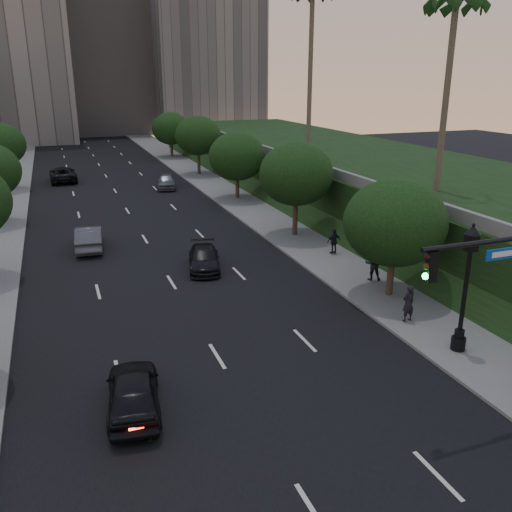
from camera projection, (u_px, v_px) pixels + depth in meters
name	position (u px, v px, depth m)	size (l,w,h in m)	color
ground	(260.00, 426.00, 17.98)	(160.00, 160.00, 0.00)	black
road_surface	(131.00, 216.00, 44.63)	(16.00, 140.00, 0.02)	black
sidewalk_right	(248.00, 206.00, 48.01)	(4.50, 140.00, 0.15)	slate
embankment	(376.00, 180.00, 49.51)	(18.00, 90.00, 4.00)	black
parapet_wall	(291.00, 158.00, 45.95)	(0.35, 90.00, 0.70)	slate
office_block_mid	(104.00, 65.00, 106.46)	(22.00, 18.00, 26.00)	gray
office_block_right	(200.00, 38.00, 105.51)	(20.00, 22.00, 36.00)	slate
tree_right_a	(395.00, 223.00, 27.22)	(5.20, 5.20, 6.24)	#38281C
tree_right_b	(296.00, 174.00, 37.73)	(5.20, 5.20, 6.74)	#38281C
tree_right_c	(237.00, 156.00, 49.44)	(5.20, 5.20, 6.24)	#38281C
tree_right_d	(198.00, 136.00, 61.72)	(5.20, 5.20, 6.74)	#38281C
tree_right_e	(171.00, 128.00, 75.20)	(5.20, 5.20, 6.24)	#38281C
street_lamp	(465.00, 294.00, 21.94)	(0.64, 0.64, 5.62)	black
sedan_near_left	(133.00, 391.00, 18.61)	(1.78, 4.42, 1.51)	black
sedan_mid_left	(89.00, 238.00, 36.07)	(1.67, 4.79, 1.58)	#4C4D53
sedan_far_left	(63.00, 174.00, 59.00)	(2.68, 5.81, 1.61)	black
sedan_near_right	(204.00, 259.00, 32.39)	(1.80, 4.44, 1.29)	black
sedan_far_right	(166.00, 181.00, 55.39)	(1.80, 4.47, 1.52)	slate
pedestrian_a	(408.00, 303.00, 25.06)	(0.65, 0.43, 1.78)	black
pedestrian_b	(373.00, 264.00, 30.17)	(0.92, 0.72, 1.89)	black
pedestrian_c	(334.00, 241.00, 34.65)	(0.96, 0.40, 1.63)	black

